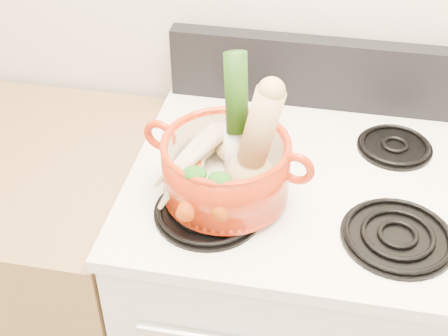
% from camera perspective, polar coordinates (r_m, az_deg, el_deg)
% --- Properties ---
extents(stove_body, '(0.76, 0.65, 0.92)m').
position_cam_1_polar(stove_body, '(1.74, 6.26, -13.30)').
color(stove_body, white).
rests_on(stove_body, floor).
extents(cooktop, '(0.78, 0.67, 0.03)m').
position_cam_1_polar(cooktop, '(1.40, 7.59, -1.22)').
color(cooktop, white).
rests_on(cooktop, stove_body).
extents(control_backsplash, '(0.76, 0.05, 0.18)m').
position_cam_1_polar(control_backsplash, '(1.59, 8.87, 8.57)').
color(control_backsplash, black).
rests_on(control_backsplash, cooktop).
extents(burner_front_left, '(0.22, 0.22, 0.02)m').
position_cam_1_polar(burner_front_left, '(1.28, -1.46, -3.89)').
color(burner_front_left, black).
rests_on(burner_front_left, cooktop).
extents(burner_front_right, '(0.22, 0.22, 0.02)m').
position_cam_1_polar(burner_front_right, '(1.27, 15.60, -5.95)').
color(burner_front_right, black).
rests_on(burner_front_right, cooktop).
extents(burner_back_left, '(0.17, 0.17, 0.02)m').
position_cam_1_polar(burner_back_left, '(1.51, 0.94, 3.71)').
color(burner_back_left, black).
rests_on(burner_back_left, cooktop).
extents(burner_back_right, '(0.17, 0.17, 0.02)m').
position_cam_1_polar(burner_back_right, '(1.50, 15.34, 1.99)').
color(burner_back_right, black).
rests_on(burner_back_right, cooktop).
extents(dutch_oven, '(0.30, 0.30, 0.13)m').
position_cam_1_polar(dutch_oven, '(1.27, 0.17, -0.03)').
color(dutch_oven, '#AA270A').
rests_on(dutch_oven, burner_front_left).
extents(pot_handle_left, '(0.07, 0.03, 0.07)m').
position_cam_1_polar(pot_handle_left, '(1.29, -5.88, 3.01)').
color(pot_handle_left, '#AA270A').
rests_on(pot_handle_left, dutch_oven).
extents(pot_handle_right, '(0.07, 0.03, 0.07)m').
position_cam_1_polar(pot_handle_right, '(1.20, 6.66, -0.05)').
color(pot_handle_right, '#AA270A').
rests_on(pot_handle_right, dutch_oven).
extents(squash, '(0.16, 0.12, 0.26)m').
position_cam_1_polar(squash, '(1.19, 2.49, 2.31)').
color(squash, tan).
rests_on(squash, dutch_oven).
extents(leek, '(0.08, 0.11, 0.30)m').
position_cam_1_polar(leek, '(1.21, 0.98, 4.26)').
color(leek, beige).
rests_on(leek, dutch_oven).
extents(ginger, '(0.09, 0.07, 0.05)m').
position_cam_1_polar(ginger, '(1.33, 1.14, 1.55)').
color(ginger, tan).
rests_on(ginger, dutch_oven).
extents(parsnip_0, '(0.12, 0.20, 0.05)m').
position_cam_1_polar(parsnip_0, '(1.31, -2.59, 0.70)').
color(parsnip_0, beige).
rests_on(parsnip_0, dutch_oven).
extents(parsnip_1, '(0.10, 0.23, 0.07)m').
position_cam_1_polar(parsnip_1, '(1.28, -3.57, 0.06)').
color(parsnip_1, beige).
rests_on(parsnip_1, dutch_oven).
extents(parsnip_2, '(0.07, 0.19, 0.06)m').
position_cam_1_polar(parsnip_2, '(1.30, -2.28, 0.70)').
color(parsnip_2, beige).
rests_on(parsnip_2, dutch_oven).
extents(parsnip_3, '(0.11, 0.17, 0.05)m').
position_cam_1_polar(parsnip_3, '(1.29, -3.89, 0.86)').
color(parsnip_3, beige).
rests_on(parsnip_3, dutch_oven).
extents(parsnip_4, '(0.09, 0.23, 0.06)m').
position_cam_1_polar(parsnip_4, '(1.31, -2.03, 1.99)').
color(parsnip_4, beige).
rests_on(parsnip_4, dutch_oven).
extents(parsnip_5, '(0.12, 0.20, 0.05)m').
position_cam_1_polar(parsnip_5, '(1.28, -2.58, 1.13)').
color(parsnip_5, beige).
rests_on(parsnip_5, dutch_oven).
extents(carrot_0, '(0.04, 0.15, 0.04)m').
position_cam_1_polar(carrot_0, '(1.25, 0.10, -1.97)').
color(carrot_0, '#CC3B0A').
rests_on(carrot_0, dutch_oven).
extents(carrot_1, '(0.04, 0.17, 0.05)m').
position_cam_1_polar(carrot_1, '(1.24, -2.85, -1.70)').
color(carrot_1, '#C64C09').
rests_on(carrot_1, dutch_oven).
extents(carrot_2, '(0.07, 0.19, 0.05)m').
position_cam_1_polar(carrot_2, '(1.23, 1.15, -1.64)').
color(carrot_2, '#C35609').
rests_on(carrot_2, dutch_oven).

